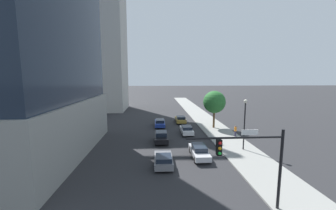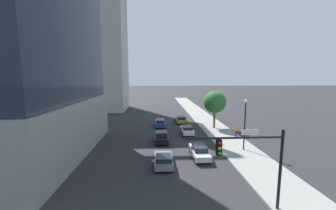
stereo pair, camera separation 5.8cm
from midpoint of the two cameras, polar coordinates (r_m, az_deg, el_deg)
The scene contains 12 objects.
sidewalk at distance 31.37m, azimuth 16.49°, elevation -9.39°, with size 4.93×120.00×0.15m, color gray.
construction_building at distance 61.16m, azimuth -19.44°, elevation 16.80°, with size 18.51×12.86×44.51m.
traffic_light_pole at distance 15.08m, azimuth 21.94°, elevation -12.58°, with size 6.53×0.48×5.63m.
street_lamp at distance 27.13m, azimuth 20.53°, elevation -3.22°, with size 0.44×0.44×6.29m.
street_tree at distance 37.30m, azimuth 12.81°, elevation 0.78°, with size 3.92×3.92×6.56m.
car_gray at distance 22.18m, azimuth -1.16°, elevation -14.80°, with size 1.86×4.17×1.33m.
car_blue at distance 38.52m, azimuth -2.11°, elevation -4.91°, with size 1.83×4.72×1.39m.
car_silver at distance 24.56m, azimuth 8.71°, elevation -12.44°, with size 1.74×4.68×1.39m.
car_white at distance 33.63m, azimuth 5.29°, elevation -6.83°, with size 1.76×4.39×1.37m.
car_black at distance 29.63m, azimuth -1.74°, elevation -8.76°, with size 1.83×4.36×1.52m.
car_gold at distance 41.45m, azimuth 3.63°, elevation -3.96°, with size 1.85×4.33×1.45m.
pedestrian_orange_shirt at distance 33.39m, azimuth 18.21°, elevation -6.81°, with size 0.34×0.34×1.63m.
Camera 2 is at (-2.54, -8.15, 9.20)m, focal length 22.13 mm.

